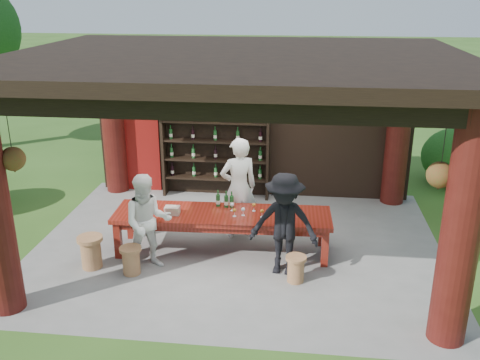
# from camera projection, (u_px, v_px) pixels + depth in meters

# --- Properties ---
(ground) EXTENTS (90.00, 90.00, 0.00)m
(ground) POSITION_uv_depth(u_px,v_px,m) (237.00, 246.00, 9.89)
(ground) COLOR #2D5119
(ground) RESTS_ON ground
(pavilion) EXTENTS (7.50, 6.00, 3.60)m
(pavilion) POSITION_uv_depth(u_px,v_px,m) (239.00, 128.00, 9.56)
(pavilion) COLOR slate
(pavilion) RESTS_ON ground
(wine_shelf) EXTENTS (2.41, 0.37, 2.12)m
(wine_shelf) POSITION_uv_depth(u_px,v_px,m) (215.00, 151.00, 11.90)
(wine_shelf) COLOR black
(wine_shelf) RESTS_ON ground
(tasting_table) EXTENTS (3.86, 1.11, 0.75)m
(tasting_table) POSITION_uv_depth(u_px,v_px,m) (222.00, 219.00, 9.47)
(tasting_table) COLOR #63190E
(tasting_table) RESTS_ON ground
(stool_near_left) EXTENTS (0.37, 0.37, 0.48)m
(stool_near_left) POSITION_uv_depth(u_px,v_px,m) (131.00, 260.00, 8.85)
(stool_near_left) COLOR #935F3B
(stool_near_left) RESTS_ON ground
(stool_near_right) EXTENTS (0.34, 0.34, 0.45)m
(stool_near_right) POSITION_uv_depth(u_px,v_px,m) (296.00, 268.00, 8.62)
(stool_near_right) COLOR #935F3B
(stool_near_right) RESTS_ON ground
(stool_far_left) EXTENTS (0.43, 0.43, 0.57)m
(stool_far_left) POSITION_uv_depth(u_px,v_px,m) (91.00, 251.00, 9.04)
(stool_far_left) COLOR #935F3B
(stool_far_left) RESTS_ON ground
(host) EXTENTS (0.83, 0.71, 1.94)m
(host) POSITION_uv_depth(u_px,v_px,m) (239.00, 188.00, 9.99)
(host) COLOR white
(host) RESTS_ON ground
(guest_woman) EXTENTS (0.97, 0.86, 1.67)m
(guest_woman) POSITION_uv_depth(u_px,v_px,m) (148.00, 222.00, 8.86)
(guest_woman) COLOR white
(guest_woman) RESTS_ON ground
(guest_man) EXTENTS (1.20, 0.78, 1.75)m
(guest_man) POSITION_uv_depth(u_px,v_px,m) (284.00, 224.00, 8.69)
(guest_man) COLOR black
(guest_man) RESTS_ON ground
(table_bottles) EXTENTS (0.34, 0.11, 0.31)m
(table_bottles) POSITION_uv_depth(u_px,v_px,m) (225.00, 199.00, 9.65)
(table_bottles) COLOR #194C1E
(table_bottles) RESTS_ON tasting_table
(table_glasses) EXTENTS (0.97, 0.34, 0.15)m
(table_glasses) POSITION_uv_depth(u_px,v_px,m) (255.00, 210.00, 9.35)
(table_glasses) COLOR silver
(table_glasses) RESTS_ON tasting_table
(napkin_basket) EXTENTS (0.27, 0.19, 0.14)m
(napkin_basket) POSITION_uv_depth(u_px,v_px,m) (172.00, 210.00, 9.37)
(napkin_basket) COLOR #BF6672
(napkin_basket) RESTS_ON tasting_table
(shrubs) EXTENTS (23.06, 8.23, 1.36)m
(shrubs) POSITION_uv_depth(u_px,v_px,m) (271.00, 196.00, 10.74)
(shrubs) COLOR #194C14
(shrubs) RESTS_ON ground
(trees) EXTENTS (21.22, 11.34, 4.80)m
(trees) POSITION_uv_depth(u_px,v_px,m) (434.00, 52.00, 9.91)
(trees) COLOR #3F2819
(trees) RESTS_ON ground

